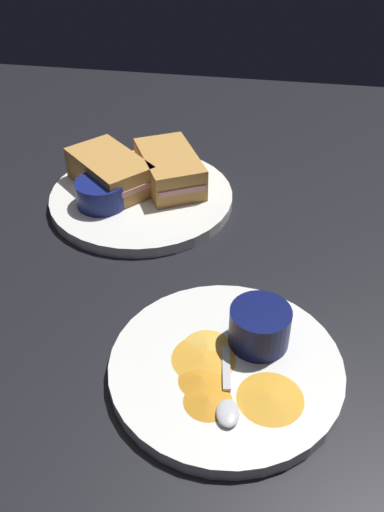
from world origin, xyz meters
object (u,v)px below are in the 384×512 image
at_px(spoon_by_dark_ramekin, 131,186).
at_px(spoon_by_gravy_ramekin, 227,402).
at_px(plate_chips_companion, 226,368).
at_px(ramekin_dark_sauce, 101,192).
at_px(plate_sandwich_main, 142,198).
at_px(ramekin_light_gravy, 260,325).
at_px(sandwich_half_far, 110,172).
at_px(sandwich_half_near, 170,169).

xyz_separation_m(spoon_by_dark_ramekin, spoon_by_gravy_ramekin, (0.36, 0.19, 0.00)).
height_order(plate_chips_companion, spoon_by_gravy_ramekin, spoon_by_gravy_ramekin).
xyz_separation_m(ramekin_dark_sauce, plate_chips_companion, (0.27, 0.21, -0.03)).
distance_m(plate_chips_companion, spoon_by_gravy_ramekin, 0.05).
xyz_separation_m(plate_chips_companion, spoon_by_gravy_ramekin, (0.05, 0.01, 0.01)).
xyz_separation_m(plate_sandwich_main, plate_chips_companion, (0.30, 0.16, 0.00)).
relative_size(plate_sandwich_main, ramekin_light_gravy, 4.16).
bearing_deg(sandwich_half_far, ramekin_light_gravy, 40.59).
bearing_deg(spoon_by_gravy_ramekin, plate_chips_companion, -172.23).
height_order(sandwich_half_near, spoon_by_gravy_ramekin, sandwich_half_near).
distance_m(sandwich_half_near, plate_chips_companion, 0.36).
height_order(spoon_by_dark_ramekin, spoon_by_gravy_ramekin, same).
distance_m(ramekin_light_gravy, spoon_by_gravy_ramekin, 0.09).
height_order(plate_sandwich_main, ramekin_light_gravy, ramekin_light_gravy).
bearing_deg(sandwich_half_far, plate_chips_companion, 33.53).
distance_m(sandwich_half_near, spoon_by_gravy_ramekin, 0.41).
bearing_deg(plate_chips_companion, plate_sandwich_main, -152.14).
bearing_deg(ramekin_light_gravy, plate_sandwich_main, -144.48).
relative_size(plate_sandwich_main, spoon_by_gravy_ramekin, 2.69).
bearing_deg(spoon_by_dark_ramekin, plate_sandwich_main, 56.24).
relative_size(plate_sandwich_main, sandwich_half_near, 1.78).
distance_m(plate_sandwich_main, plate_chips_companion, 0.34).
xyz_separation_m(plate_sandwich_main, spoon_by_gravy_ramekin, (0.35, 0.17, 0.01)).
height_order(spoon_by_dark_ramekin, ramekin_light_gravy, ramekin_light_gravy).
height_order(sandwich_half_near, ramekin_light_gravy, sandwich_half_near).
distance_m(sandwich_half_far, spoon_by_gravy_ramekin, 0.42).
bearing_deg(ramekin_dark_sauce, spoon_by_dark_ramekin, 148.13).
height_order(ramekin_light_gravy, spoon_by_gravy_ramekin, ramekin_light_gravy).
bearing_deg(ramekin_light_gravy, sandwich_half_far, -139.41).
relative_size(ramekin_dark_sauce, spoon_by_dark_ramekin, 0.79).
bearing_deg(plate_sandwich_main, sandwich_half_near, 135.18).
bearing_deg(spoon_by_dark_ramekin, ramekin_dark_sauce, -31.87).
bearing_deg(spoon_by_gravy_ramekin, spoon_by_dark_ramekin, -153.08).
height_order(plate_sandwich_main, sandwich_half_near, sandwich_half_near).
xyz_separation_m(ramekin_dark_sauce, ramekin_light_gravy, (0.23, 0.24, 0.00)).
distance_m(sandwich_half_far, ramekin_light_gravy, 0.37).
bearing_deg(spoon_by_dark_ramekin, spoon_by_gravy_ramekin, 26.92).
bearing_deg(ramekin_dark_sauce, ramekin_light_gravy, 45.98).
bearing_deg(plate_chips_companion, ramekin_dark_sauce, -142.00).
xyz_separation_m(plate_sandwich_main, ramekin_light_gravy, (0.27, 0.19, 0.03)).
bearing_deg(sandwich_half_far, sandwich_half_near, 105.18).
xyz_separation_m(ramekin_dark_sauce, spoon_by_dark_ramekin, (-0.05, 0.03, -0.02)).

